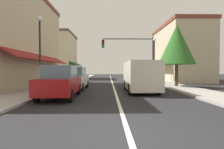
{
  "coord_description": "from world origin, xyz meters",
  "views": [
    {
      "loc": [
        -0.49,
        -4.1,
        1.55
      ],
      "look_at": [
        -0.13,
        12.45,
        1.1
      ],
      "focal_mm": 28.47,
      "sensor_mm": 36.0,
      "label": 1
    }
  ],
  "objects_px": {
    "tree_right_near": "(177,45)",
    "parked_car_second_left": "(75,78)",
    "street_lamp_right_mid": "(154,53)",
    "parked_car_nearest_left": "(61,82)",
    "traffic_signal_mast_arm": "(134,51)",
    "street_lamp_left_near": "(40,42)",
    "van_in_lane": "(140,75)"
  },
  "relations": [
    {
      "from": "traffic_signal_mast_arm",
      "to": "street_lamp_right_mid",
      "type": "distance_m",
      "value": 2.3
    },
    {
      "from": "street_lamp_left_near",
      "to": "van_in_lane",
      "type": "bearing_deg",
      "value": 7.05
    },
    {
      "from": "parked_car_nearest_left",
      "to": "parked_car_second_left",
      "type": "bearing_deg",
      "value": 89.27
    },
    {
      "from": "parked_car_second_left",
      "to": "tree_right_near",
      "type": "bearing_deg",
      "value": 10.72
    },
    {
      "from": "traffic_signal_mast_arm",
      "to": "parked_car_second_left",
      "type": "bearing_deg",
      "value": -130.51
    },
    {
      "from": "traffic_signal_mast_arm",
      "to": "street_lamp_right_mid",
      "type": "relative_size",
      "value": 1.19
    },
    {
      "from": "parked_car_nearest_left",
      "to": "traffic_signal_mast_arm",
      "type": "height_order",
      "value": "traffic_signal_mast_arm"
    },
    {
      "from": "van_in_lane",
      "to": "tree_right_near",
      "type": "height_order",
      "value": "tree_right_near"
    },
    {
      "from": "street_lamp_left_near",
      "to": "tree_right_near",
      "type": "distance_m",
      "value": 11.19
    },
    {
      "from": "parked_car_nearest_left",
      "to": "street_lamp_right_mid",
      "type": "xyz_separation_m",
      "value": [
        7.9,
        10.51,
        2.56
      ]
    },
    {
      "from": "van_in_lane",
      "to": "tree_right_near",
      "type": "xyz_separation_m",
      "value": [
        3.77,
        3.0,
        2.62
      ]
    },
    {
      "from": "parked_car_nearest_left",
      "to": "traffic_signal_mast_arm",
      "type": "relative_size",
      "value": 0.68
    },
    {
      "from": "parked_car_second_left",
      "to": "van_in_lane",
      "type": "xyz_separation_m",
      "value": [
        4.92,
        -1.52,
        0.27
      ]
    },
    {
      "from": "parked_car_nearest_left",
      "to": "tree_right_near",
      "type": "relative_size",
      "value": 0.75
    },
    {
      "from": "parked_car_second_left",
      "to": "van_in_lane",
      "type": "relative_size",
      "value": 0.8
    },
    {
      "from": "parked_car_second_left",
      "to": "street_lamp_right_mid",
      "type": "bearing_deg",
      "value": 38.97
    },
    {
      "from": "tree_right_near",
      "to": "parked_car_second_left",
      "type": "bearing_deg",
      "value": -170.35
    },
    {
      "from": "parked_car_nearest_left",
      "to": "street_lamp_left_near",
      "type": "xyz_separation_m",
      "value": [
        -1.85,
        1.97,
        2.51
      ]
    },
    {
      "from": "street_lamp_right_mid",
      "to": "tree_right_near",
      "type": "relative_size",
      "value": 0.93
    },
    {
      "from": "parked_car_second_left",
      "to": "street_lamp_right_mid",
      "type": "xyz_separation_m",
      "value": [
        7.94,
        6.18,
        2.56
      ]
    },
    {
      "from": "street_lamp_right_mid",
      "to": "tree_right_near",
      "type": "bearing_deg",
      "value": -80.9
    },
    {
      "from": "street_lamp_left_near",
      "to": "parked_car_second_left",
      "type": "bearing_deg",
      "value": 52.5
    },
    {
      "from": "parked_car_nearest_left",
      "to": "parked_car_second_left",
      "type": "xyz_separation_m",
      "value": [
        -0.04,
        4.32,
        0.0
      ]
    },
    {
      "from": "traffic_signal_mast_arm",
      "to": "parked_car_nearest_left",
      "type": "bearing_deg",
      "value": -117.28
    },
    {
      "from": "parked_car_nearest_left",
      "to": "traffic_signal_mast_arm",
      "type": "xyz_separation_m",
      "value": [
        5.69,
        11.03,
        2.9
      ]
    },
    {
      "from": "parked_car_nearest_left",
      "to": "street_lamp_right_mid",
      "type": "bearing_deg",
      "value": 51.76
    },
    {
      "from": "traffic_signal_mast_arm",
      "to": "street_lamp_right_mid",
      "type": "bearing_deg",
      "value": -13.3
    },
    {
      "from": "street_lamp_right_mid",
      "to": "traffic_signal_mast_arm",
      "type": "bearing_deg",
      "value": 166.7
    },
    {
      "from": "street_lamp_left_near",
      "to": "tree_right_near",
      "type": "bearing_deg",
      "value": 20.05
    },
    {
      "from": "van_in_lane",
      "to": "street_lamp_left_near",
      "type": "relative_size",
      "value": 1.02
    },
    {
      "from": "street_lamp_right_mid",
      "to": "tree_right_near",
      "type": "distance_m",
      "value": 4.78
    },
    {
      "from": "traffic_signal_mast_arm",
      "to": "street_lamp_left_near",
      "type": "relative_size",
      "value": 1.21
    }
  ]
}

